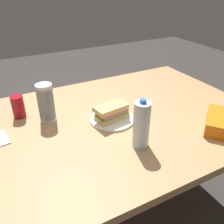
% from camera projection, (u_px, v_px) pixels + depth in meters
% --- Properties ---
extents(ground_plane, '(8.00, 8.00, 0.00)m').
position_uv_depth(ground_plane, '(107.00, 213.00, 1.65)').
color(ground_plane, '#383330').
extents(dining_table, '(1.71, 1.08, 0.75)m').
position_uv_depth(dining_table, '(106.00, 133.00, 1.32)').
color(dining_table, tan).
rests_on(dining_table, ground_plane).
extents(paper_plate, '(0.23, 0.23, 0.01)m').
position_uv_depth(paper_plate, '(112.00, 119.00, 1.28)').
color(paper_plate, white).
rests_on(paper_plate, dining_table).
extents(sandwich, '(0.19, 0.12, 0.08)m').
position_uv_depth(sandwich, '(112.00, 112.00, 1.26)').
color(sandwich, '#DBB26B').
rests_on(sandwich, paper_plate).
extents(soda_can_red, '(0.07, 0.07, 0.12)m').
position_uv_depth(soda_can_red, '(18.00, 107.00, 1.29)').
color(soda_can_red, maroon).
rests_on(soda_can_red, dining_table).
extents(chip_bag, '(0.27, 0.26, 0.07)m').
position_uv_depth(chip_bag, '(222.00, 123.00, 1.20)').
color(chip_bag, orange).
rests_on(chip_bag, dining_table).
extents(water_bottle_tall, '(0.07, 0.07, 0.23)m').
position_uv_depth(water_bottle_tall, '(141.00, 125.00, 1.05)').
color(water_bottle_tall, silver).
rests_on(water_bottle_tall, dining_table).
extents(plastic_cup_stack, '(0.08, 0.08, 0.20)m').
position_uv_depth(plastic_cup_stack, '(46.00, 103.00, 1.24)').
color(plastic_cup_stack, silver).
rests_on(plastic_cup_stack, dining_table).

